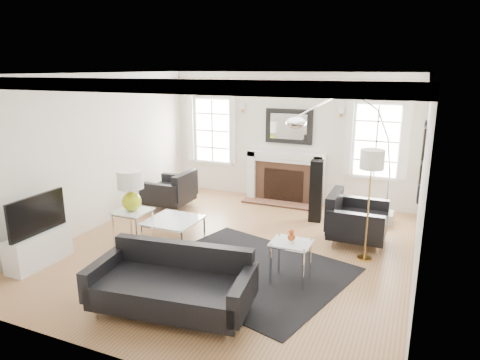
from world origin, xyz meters
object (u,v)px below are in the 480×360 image
at_px(armchair_left, 172,191).
at_px(sofa, 174,285).
at_px(fireplace, 285,177).
at_px(coffee_table, 173,221).
at_px(gourd_lamp, 131,188).
at_px(arc_floor_lamp, 345,156).
at_px(armchair_right, 354,220).

bearing_deg(armchair_left, sofa, -57.80).
bearing_deg(fireplace, coffee_table, -110.35).
height_order(gourd_lamp, arc_floor_lamp, arc_floor_lamp).
distance_m(fireplace, armchair_right, 2.50).
height_order(fireplace, sofa, fireplace).
bearing_deg(armchair_left, gourd_lamp, -77.41).
bearing_deg(armchair_right, fireplace, 135.05).
height_order(fireplace, coffee_table, fireplace).
bearing_deg(arc_floor_lamp, armchair_right, -61.66).
bearing_deg(armchair_right, armchair_left, 174.65).
bearing_deg(fireplace, arc_floor_lamp, -39.38).
xyz_separation_m(armchair_left, armchair_right, (3.80, -0.36, 0.03)).
bearing_deg(coffee_table, arc_floor_lamp, 33.83).
relative_size(sofa, coffee_table, 2.39).
bearing_deg(sofa, coffee_table, 121.89).
xyz_separation_m(coffee_table, arc_floor_lamp, (2.54, 1.70, 1.02)).
bearing_deg(sofa, armchair_left, 122.20).
height_order(armchair_right, coffee_table, armchair_right).
distance_m(sofa, armchair_left, 4.00).
bearing_deg(coffee_table, sofa, -58.11).
bearing_deg(gourd_lamp, sofa, -41.03).
relative_size(armchair_right, gourd_lamp, 1.55).
relative_size(armchair_left, gourd_lamp, 1.45).
xyz_separation_m(fireplace, gourd_lamp, (-1.61, -3.30, 0.44)).
relative_size(armchair_left, arc_floor_lamp, 0.39).
bearing_deg(fireplace, sofa, -88.82).
height_order(armchair_left, armchair_right, armchair_right).
bearing_deg(fireplace, gourd_lamp, -115.95).
height_order(fireplace, gourd_lamp, gourd_lamp).
xyz_separation_m(fireplace, arc_floor_lamp, (1.46, -1.20, 0.82)).
relative_size(armchair_left, armchair_right, 0.94).
height_order(armchair_left, gourd_lamp, gourd_lamp).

